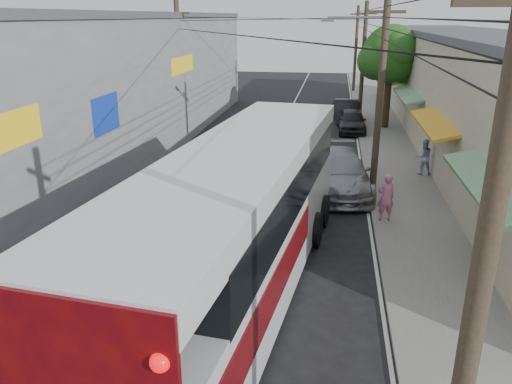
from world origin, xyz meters
The scene contains 12 objects.
sidewalk centered at (6.50, 20.00, 0.06)m, with size 3.00×80.00×0.12m, color slate.
building_right centered at (10.99, 22.00, 3.15)m, with size 7.09×40.00×6.25m.
building_left centered at (-8.50, 18.00, 3.65)m, with size 7.20×36.00×7.25m.
utility_poles centered at (3.13, 20.33, 4.13)m, with size 11.80×45.28×8.00m.
street_tree centered at (6.87, 26.02, 4.67)m, with size 4.40×4.00×6.60m.
coach_bus centered at (1.21, 4.21, 2.08)m, with size 4.48×14.18×4.02m.
jeepney centered at (-1.40, 6.58, 0.72)m, with size 2.39×5.19×1.44m, color #B2B2B9.
parked_suv centered at (3.80, 13.00, 0.83)m, with size 2.33×5.73×1.66m, color gray.
parked_car_mid centered at (4.60, 24.70, 0.72)m, with size 1.70×4.21×1.44m, color #242429.
parked_car_far centered at (4.30, 27.95, 0.75)m, with size 1.60×4.58×1.51m, color black.
pedestrian_near centered at (5.40, 9.67, 0.99)m, with size 0.63×0.42×1.74m, color #C76993.
pedestrian_far centered at (7.60, 15.59, 0.95)m, with size 0.81×0.63×1.66m, color #9CB7E3.
Camera 1 is at (3.41, -7.43, 7.06)m, focal length 35.00 mm.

